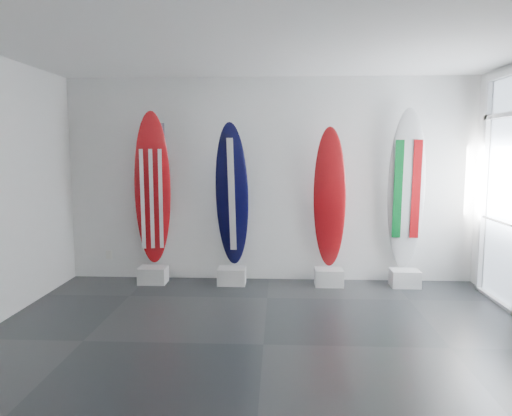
# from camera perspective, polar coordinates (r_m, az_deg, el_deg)

# --- Properties ---
(floor) EXTENTS (6.00, 6.00, 0.00)m
(floor) POSITION_cam_1_polar(r_m,az_deg,el_deg) (5.05, 0.89, -15.80)
(floor) COLOR black
(floor) RESTS_ON ground
(ceiling) EXTENTS (6.00, 6.00, 0.00)m
(ceiling) POSITION_cam_1_polar(r_m,az_deg,el_deg) (4.78, 0.96, 19.59)
(ceiling) COLOR white
(ceiling) RESTS_ON wall_back
(wall_back) EXTENTS (6.00, 0.00, 6.00)m
(wall_back) POSITION_cam_1_polar(r_m,az_deg,el_deg) (7.18, 1.57, 3.30)
(wall_back) COLOR silver
(wall_back) RESTS_ON ground
(wall_front) EXTENTS (6.00, 0.00, 6.00)m
(wall_front) POSITION_cam_1_polar(r_m,az_deg,el_deg) (2.21, -1.18, -4.85)
(wall_front) COLOR silver
(wall_front) RESTS_ON ground
(display_block_usa) EXTENTS (0.40, 0.30, 0.24)m
(display_block_usa) POSITION_cam_1_polar(r_m,az_deg,el_deg) (7.32, -12.04, -7.74)
(display_block_usa) COLOR silver
(display_block_usa) RESTS_ON floor
(surfboard_usa) EXTENTS (0.61, 0.58, 2.26)m
(surfboard_usa) POSITION_cam_1_polar(r_m,az_deg,el_deg) (7.20, -12.08, 2.08)
(surfboard_usa) COLOR maroon
(surfboard_usa) RESTS_ON display_block_usa
(display_block_navy) EXTENTS (0.40, 0.30, 0.24)m
(display_block_navy) POSITION_cam_1_polar(r_m,az_deg,el_deg) (7.11, -2.87, -8.02)
(display_block_navy) COLOR silver
(display_block_navy) RESTS_ON floor
(surfboard_navy) EXTENTS (0.51, 0.45, 2.11)m
(surfboard_navy) POSITION_cam_1_polar(r_m,az_deg,el_deg) (7.01, -2.85, 1.45)
(surfboard_navy) COLOR black
(surfboard_navy) RESTS_ON display_block_navy
(display_block_swiss) EXTENTS (0.40, 0.30, 0.24)m
(display_block_swiss) POSITION_cam_1_polar(r_m,az_deg,el_deg) (7.12, 8.58, -8.08)
(display_block_swiss) COLOR silver
(display_block_swiss) RESTS_ON floor
(surfboard_swiss) EXTENTS (0.51, 0.36, 2.04)m
(surfboard_swiss) POSITION_cam_1_polar(r_m,az_deg,el_deg) (7.01, 8.67, 1.14)
(surfboard_swiss) COLOR maroon
(surfboard_swiss) RESTS_ON display_block_swiss
(display_block_italy) EXTENTS (0.40, 0.30, 0.24)m
(display_block_italy) POSITION_cam_1_polar(r_m,az_deg,el_deg) (7.31, 17.14, -7.92)
(display_block_italy) COLOR silver
(display_block_italy) RESTS_ON floor
(surfboard_italy) EXTENTS (0.54, 0.28, 2.30)m
(surfboard_italy) POSITION_cam_1_polar(r_m,az_deg,el_deg) (7.19, 17.30, 2.09)
(surfboard_italy) COLOR silver
(surfboard_italy) RESTS_ON display_block_italy
(wall_outlet) EXTENTS (0.09, 0.02, 0.13)m
(wall_outlet) POSITION_cam_1_polar(r_m,az_deg,el_deg) (7.77, -16.93, -5.29)
(wall_outlet) COLOR silver
(wall_outlet) RESTS_ON wall_back
(glass_door) EXTENTS (0.12, 1.16, 2.85)m
(glass_door) POSITION_cam_1_polar(r_m,az_deg,el_deg) (6.84, 27.12, 1.74)
(glass_door) COLOR white
(glass_door) RESTS_ON floor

